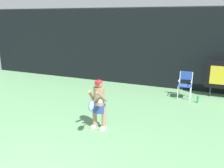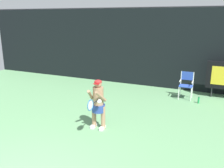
# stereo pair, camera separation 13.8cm
# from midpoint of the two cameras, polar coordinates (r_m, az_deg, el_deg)

# --- Properties ---
(backdrop_screen) EXTENTS (18.00, 0.12, 3.66)m
(backdrop_screen) POSITION_cam_midpoint_polar(r_m,az_deg,el_deg) (11.61, 7.60, 8.45)
(backdrop_screen) COLOR black
(backdrop_screen) RESTS_ON ground
(umpire_chair) EXTENTS (0.52, 0.44, 1.08)m
(umpire_chair) POSITION_cam_midpoint_polar(r_m,az_deg,el_deg) (10.23, 17.46, 0.10)
(umpire_chair) COLOR white
(umpire_chair) RESTS_ON ground
(water_bottle) EXTENTS (0.07, 0.07, 0.27)m
(water_bottle) POSITION_cam_midpoint_polar(r_m,az_deg,el_deg) (9.93, 20.10, -3.61)
(water_bottle) COLOR #21964C
(water_bottle) RESTS_ON ground
(tennis_player) EXTENTS (0.52, 0.59, 1.49)m
(tennis_player) POSITION_cam_midpoint_polar(r_m,az_deg,el_deg) (7.08, -2.72, -4.32)
(tennis_player) COLOR white
(tennis_player) RESTS_ON ground
(tennis_racket) EXTENTS (0.03, 0.60, 0.31)m
(tennis_racket) POSITION_cam_midpoint_polar(r_m,az_deg,el_deg) (6.55, -4.42, -4.93)
(tennis_racket) COLOR black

